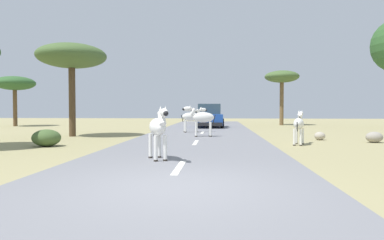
{
  "coord_description": "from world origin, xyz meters",
  "views": [
    {
      "loc": [
        0.76,
        -6.11,
        1.43
      ],
      "look_at": [
        -0.7,
        13.18,
        0.8
      ],
      "focal_mm": 32.61,
      "sensor_mm": 36.0,
      "label": 1
    }
  ],
  "objects_px": {
    "tree_3": "(282,78)",
    "rock_1": "(374,137)",
    "tree_2": "(72,57)",
    "rock_3": "(320,136)",
    "zebra_1": "(201,118)",
    "bush_1": "(46,138)",
    "zebra_0": "(158,128)",
    "zebra_4": "(192,117)",
    "tree_4": "(15,84)",
    "car_0": "(209,116)",
    "zebra_2": "(299,124)",
    "car_1": "(208,115)"
  },
  "relations": [
    {
      "from": "tree_4",
      "to": "rock_3",
      "type": "xyz_separation_m",
      "value": [
        21.2,
        -11.03,
        -3.27
      ]
    },
    {
      "from": "zebra_1",
      "to": "zebra_2",
      "type": "distance_m",
      "value": 5.13
    },
    {
      "from": "rock_3",
      "to": "car_1",
      "type": "bearing_deg",
      "value": 107.61
    },
    {
      "from": "tree_3",
      "to": "rock_3",
      "type": "relative_size",
      "value": 9.76
    },
    {
      "from": "car_0",
      "to": "bush_1",
      "type": "xyz_separation_m",
      "value": [
        -5.78,
        -13.49,
        -0.52
      ]
    },
    {
      "from": "tree_2",
      "to": "rock_3",
      "type": "distance_m",
      "value": 12.81
    },
    {
      "from": "zebra_1",
      "to": "zebra_2",
      "type": "bearing_deg",
      "value": -133.91
    },
    {
      "from": "zebra_4",
      "to": "rock_1",
      "type": "xyz_separation_m",
      "value": [
        8.09,
        -5.19,
        -0.71
      ]
    },
    {
      "from": "zebra_0",
      "to": "car_1",
      "type": "relative_size",
      "value": 0.33
    },
    {
      "from": "zebra_0",
      "to": "car_0",
      "type": "height_order",
      "value": "car_0"
    },
    {
      "from": "zebra_2",
      "to": "car_0",
      "type": "distance_m",
      "value": 12.77
    },
    {
      "from": "bush_1",
      "to": "rock_1",
      "type": "relative_size",
      "value": 1.56
    },
    {
      "from": "zebra_1",
      "to": "tree_4",
      "type": "relative_size",
      "value": 0.41
    },
    {
      "from": "car_1",
      "to": "tree_2",
      "type": "distance_m",
      "value": 18.22
    },
    {
      "from": "car_1",
      "to": "bush_1",
      "type": "xyz_separation_m",
      "value": [
        -5.45,
        -21.46,
        -0.52
      ]
    },
    {
      "from": "tree_2",
      "to": "rock_3",
      "type": "height_order",
      "value": "tree_2"
    },
    {
      "from": "zebra_0",
      "to": "tree_3",
      "type": "relative_size",
      "value": 0.31
    },
    {
      "from": "car_0",
      "to": "rock_1",
      "type": "bearing_deg",
      "value": 119.4
    },
    {
      "from": "zebra_0",
      "to": "rock_3",
      "type": "relative_size",
      "value": 3.02
    },
    {
      "from": "zebra_1",
      "to": "car_1",
      "type": "xyz_separation_m",
      "value": [
        -0.22,
        16.95,
        -0.13
      ]
    },
    {
      "from": "zebra_2",
      "to": "rock_1",
      "type": "xyz_separation_m",
      "value": [
        3.38,
        1.12,
        -0.59
      ]
    },
    {
      "from": "tree_4",
      "to": "bush_1",
      "type": "height_order",
      "value": "tree_4"
    },
    {
      "from": "tree_2",
      "to": "rock_1",
      "type": "bearing_deg",
      "value": -9.16
    },
    {
      "from": "zebra_4",
      "to": "tree_3",
      "type": "xyz_separation_m",
      "value": [
        7.01,
        10.36,
        3.16
      ]
    },
    {
      "from": "zebra_2",
      "to": "car_0",
      "type": "relative_size",
      "value": 0.32
    },
    {
      "from": "tree_4",
      "to": "car_0",
      "type": "bearing_deg",
      "value": -3.92
    },
    {
      "from": "zebra_0",
      "to": "zebra_2",
      "type": "relative_size",
      "value": 1.04
    },
    {
      "from": "tree_4",
      "to": "bush_1",
      "type": "bearing_deg",
      "value": -55.36
    },
    {
      "from": "bush_1",
      "to": "rock_1",
      "type": "distance_m",
      "value": 13.3
    },
    {
      "from": "rock_3",
      "to": "bush_1",
      "type": "bearing_deg",
      "value": -162.34
    },
    {
      "from": "car_0",
      "to": "tree_2",
      "type": "xyz_separation_m",
      "value": [
        -6.8,
        -8.76,
        3.23
      ]
    },
    {
      "from": "car_1",
      "to": "rock_3",
      "type": "relative_size",
      "value": 9.16
    },
    {
      "from": "zebra_4",
      "to": "car_1",
      "type": "height_order",
      "value": "car_1"
    },
    {
      "from": "zebra_2",
      "to": "rock_3",
      "type": "distance_m",
      "value": 2.71
    },
    {
      "from": "bush_1",
      "to": "zebra_0",
      "type": "bearing_deg",
      "value": -35.22
    },
    {
      "from": "zebra_1",
      "to": "rock_3",
      "type": "relative_size",
      "value": 3.43
    },
    {
      "from": "tree_3",
      "to": "rock_1",
      "type": "relative_size",
      "value": 6.84
    },
    {
      "from": "tree_3",
      "to": "tree_4",
      "type": "height_order",
      "value": "tree_3"
    },
    {
      "from": "car_1",
      "to": "tree_2",
      "type": "xyz_separation_m",
      "value": [
        -6.46,
        -16.73,
        3.23
      ]
    },
    {
      "from": "zebra_0",
      "to": "zebra_4",
      "type": "distance_m",
      "value": 11.1
    },
    {
      "from": "car_0",
      "to": "rock_3",
      "type": "bearing_deg",
      "value": 114.24
    },
    {
      "from": "rock_3",
      "to": "zebra_2",
      "type": "bearing_deg",
      "value": -123.06
    },
    {
      "from": "zebra_1",
      "to": "tree_3",
      "type": "relative_size",
      "value": 0.35
    },
    {
      "from": "rock_1",
      "to": "car_0",
      "type": "bearing_deg",
      "value": 123.44
    },
    {
      "from": "tree_4",
      "to": "car_1",
      "type": "bearing_deg",
      "value": 23.92
    },
    {
      "from": "zebra_1",
      "to": "bush_1",
      "type": "distance_m",
      "value": 7.27
    },
    {
      "from": "tree_2",
      "to": "bush_1",
      "type": "distance_m",
      "value": 6.12
    },
    {
      "from": "zebra_4",
      "to": "tree_4",
      "type": "height_order",
      "value": "tree_4"
    },
    {
      "from": "zebra_1",
      "to": "zebra_4",
      "type": "bearing_deg",
      "value": 6.83
    },
    {
      "from": "zebra_2",
      "to": "rock_3",
      "type": "bearing_deg",
      "value": 76.17
    }
  ]
}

